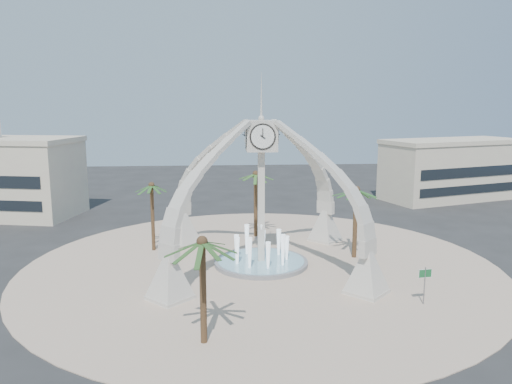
{
  "coord_description": "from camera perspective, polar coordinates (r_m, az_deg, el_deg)",
  "views": [
    {
      "loc": [
        -3.58,
        -40.79,
        13.69
      ],
      "look_at": [
        -0.28,
        2.0,
        6.01
      ],
      "focal_mm": 35.0,
      "sensor_mm": 36.0,
      "label": 1
    }
  ],
  "objects": [
    {
      "name": "plaza",
      "position": [
        43.16,
        0.58,
        -8.31
      ],
      "size": [
        40.0,
        40.0,
        0.06
      ],
      "primitive_type": "cylinder",
      "color": "tan",
      "rests_on": "ground"
    },
    {
      "name": "street_sign",
      "position": [
        36.33,
        18.74,
        -9.3
      ],
      "size": [
        0.98,
        0.17,
        2.69
      ],
      "rotation": [
        0.0,
        0.0,
        0.14
      ],
      "color": "slate",
      "rests_on": "ground"
    },
    {
      "name": "clock_tower",
      "position": [
        41.57,
        0.6,
        0.17
      ],
      "size": [
        17.94,
        17.94,
        16.3
      ],
      "color": "beige",
      "rests_on": "ground"
    },
    {
      "name": "ground",
      "position": [
        43.17,
        0.58,
        -8.34
      ],
      "size": [
        140.0,
        140.0,
        0.0
      ],
      "primitive_type": "plane",
      "color": "#282828",
      "rests_on": "ground"
    },
    {
      "name": "building_ne",
      "position": [
        77.12,
        21.46,
        2.46
      ],
      "size": [
        21.87,
        14.17,
        8.6
      ],
      "rotation": [
        0.0,
        0.0,
        0.31
      ],
      "color": "beige",
      "rests_on": "ground"
    },
    {
      "name": "fountain",
      "position": [
        43.08,
        0.58,
        -7.98
      ],
      "size": [
        8.0,
        8.0,
        3.62
      ],
      "color": "gray",
      "rests_on": "ground"
    },
    {
      "name": "palm_west",
      "position": [
        46.86,
        -11.86,
        0.64
      ],
      "size": [
        4.06,
        4.06,
        6.91
      ],
      "rotation": [
        0.0,
        0.0,
        -0.16
      ],
      "color": "brown",
      "rests_on": "ground"
    },
    {
      "name": "palm_east",
      "position": [
        44.57,
        11.4,
        0.12
      ],
      "size": [
        4.71,
        4.71,
        6.99
      ],
      "rotation": [
        0.0,
        0.0,
        -0.09
      ],
      "color": "brown",
      "rests_on": "ground"
    },
    {
      "name": "palm_south",
      "position": [
        28.09,
        -6.18,
        -5.84
      ],
      "size": [
        5.34,
        5.34,
        6.84
      ],
      "rotation": [
        0.0,
        0.0,
        -0.41
      ],
      "color": "brown",
      "rests_on": "ground"
    },
    {
      "name": "palm_north",
      "position": [
        50.72,
        -0.03,
        1.97
      ],
      "size": [
        5.24,
        5.24,
        7.36
      ],
      "rotation": [
        0.0,
        0.0,
        -0.34
      ],
      "color": "brown",
      "rests_on": "ground"
    }
  ]
}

